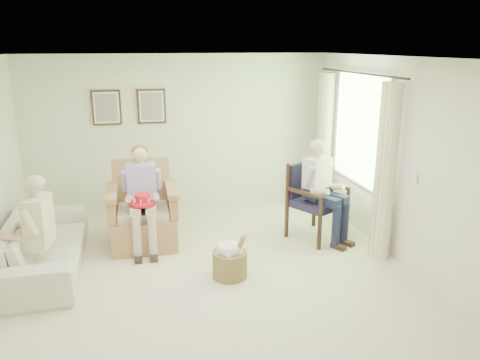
{
  "coord_description": "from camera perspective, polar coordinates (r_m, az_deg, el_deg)",
  "views": [
    {
      "loc": [
        -0.82,
        -4.96,
        2.73
      ],
      "look_at": [
        0.53,
        0.69,
        1.05
      ],
      "focal_mm": 35.0,
      "sensor_mm": 36.0,
      "label": 1
    }
  ],
  "objects": [
    {
      "name": "ceiling",
      "position": [
        5.03,
        -4.17,
        14.61
      ],
      "size": [
        5.0,
        5.5,
        0.02
      ],
      "primitive_type": "cube",
      "color": "white",
      "rests_on": "back_wall"
    },
    {
      "name": "framed_print_left",
      "position": [
        7.73,
        -15.97,
        8.48
      ],
      "size": [
        0.45,
        0.05,
        0.55
      ],
      "color": "#382114",
      "rests_on": "back_wall"
    },
    {
      "name": "person_wicker",
      "position": [
        6.45,
        -11.85,
        -1.24
      ],
      "size": [
        0.4,
        0.63,
        1.41
      ],
      "rotation": [
        0.0,
        0.0,
        -0.02
      ],
      "color": "#C1B29B",
      "rests_on": "ground"
    },
    {
      "name": "red_hat",
      "position": [
        6.28,
        -11.79,
        -2.47
      ],
      "size": [
        0.32,
        0.32,
        0.14
      ],
      "color": "red",
      "rests_on": "person_wicker"
    },
    {
      "name": "curtain_right",
      "position": [
        7.96,
        10.19,
        4.45
      ],
      "size": [
        0.34,
        0.34,
        2.3
      ],
      "primitive_type": "cylinder",
      "color": "#F4EABF",
      "rests_on": "ground"
    },
    {
      "name": "person_sofa",
      "position": [
        5.87,
        -23.76,
        -5.07
      ],
      "size": [
        0.42,
        0.63,
        1.3
      ],
      "rotation": [
        0.0,
        0.0,
        -1.72
      ],
      "color": "beige",
      "rests_on": "ground"
    },
    {
      "name": "front_wall",
      "position": [
        2.76,
        6.19,
        -15.26
      ],
      "size": [
        5.0,
        0.04,
        2.6
      ],
      "primitive_type": "cube",
      "color": "silver",
      "rests_on": "ground"
    },
    {
      "name": "floor",
      "position": [
        5.72,
        -3.63,
        -12.4
      ],
      "size": [
        5.5,
        5.5,
        0.0
      ],
      "primitive_type": "plane",
      "color": "beige",
      "rests_on": "ground"
    },
    {
      "name": "right_wall",
      "position": [
        6.14,
        19.79,
        1.7
      ],
      "size": [
        0.04,
        5.5,
        2.6
      ],
      "primitive_type": "cube",
      "color": "silver",
      "rests_on": "ground"
    },
    {
      "name": "hatbox",
      "position": [
        5.74,
        -1.24,
        -9.56
      ],
      "size": [
        0.44,
        0.44,
        0.62
      ],
      "color": "#A38858",
      "rests_on": "ground"
    },
    {
      "name": "wood_armchair",
      "position": [
        6.93,
        9.15,
        -2.02
      ],
      "size": [
        0.7,
        0.66,
        1.08
      ],
      "rotation": [
        0.0,
        0.0,
        0.52
      ],
      "color": "black",
      "rests_on": "ground"
    },
    {
      "name": "person_dark",
      "position": [
        6.7,
        9.82,
        -0.39
      ],
      "size": [
        0.4,
        0.63,
        1.43
      ],
      "rotation": [
        0.0,
        0.0,
        0.52
      ],
      "color": "#1A1E39",
      "rests_on": "ground"
    },
    {
      "name": "back_wall",
      "position": [
        7.88,
        -7.29,
        5.57
      ],
      "size": [
        5.0,
        0.04,
        2.6
      ],
      "primitive_type": "cube",
      "color": "silver",
      "rests_on": "ground"
    },
    {
      "name": "framed_print_right",
      "position": [
        7.74,
        -10.73,
        8.82
      ],
      "size": [
        0.45,
        0.05,
        0.55
      ],
      "color": "#382114",
      "rests_on": "back_wall"
    },
    {
      "name": "sofa",
      "position": [
        6.42,
        -22.7,
        -7.21
      ],
      "size": [
        2.22,
        0.87,
        0.65
      ],
      "primitive_type": "imported",
      "rotation": [
        0.0,
        0.0,
        1.57
      ],
      "color": "beige",
      "rests_on": "ground"
    },
    {
      "name": "curtain_left",
      "position": [
        6.27,
        17.28,
        0.79
      ],
      "size": [
        0.34,
        0.34,
        2.3
      ],
      "primitive_type": "cylinder",
      "color": "#F4EABF",
      "rests_on": "ground"
    },
    {
      "name": "wicker_armchair",
      "position": [
        6.75,
        -11.67,
        -4.66
      ],
      "size": [
        0.92,
        0.91,
        1.17
      ],
      "rotation": [
        0.0,
        0.0,
        -0.02
      ],
      "color": "#A37E4D",
      "rests_on": "ground"
    },
    {
      "name": "window",
      "position": [
        7.07,
        14.52,
        6.32
      ],
      "size": [
        0.13,
        2.5,
        1.63
      ],
      "color": "#2D6B23",
      "rests_on": "right_wall"
    }
  ]
}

